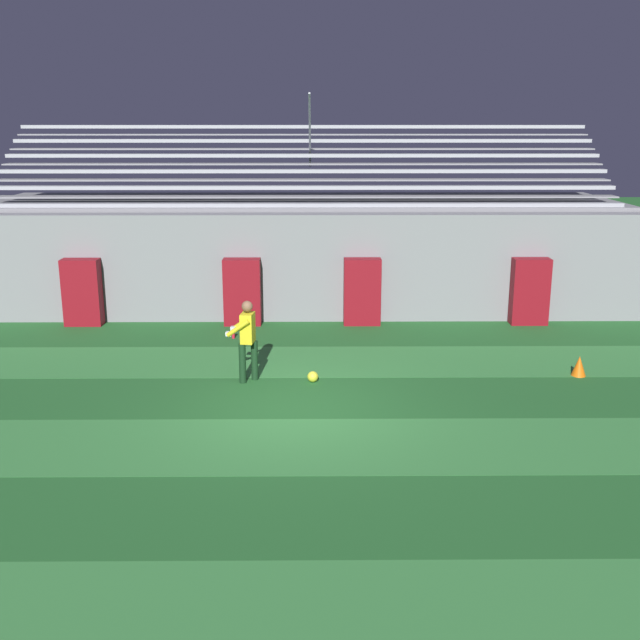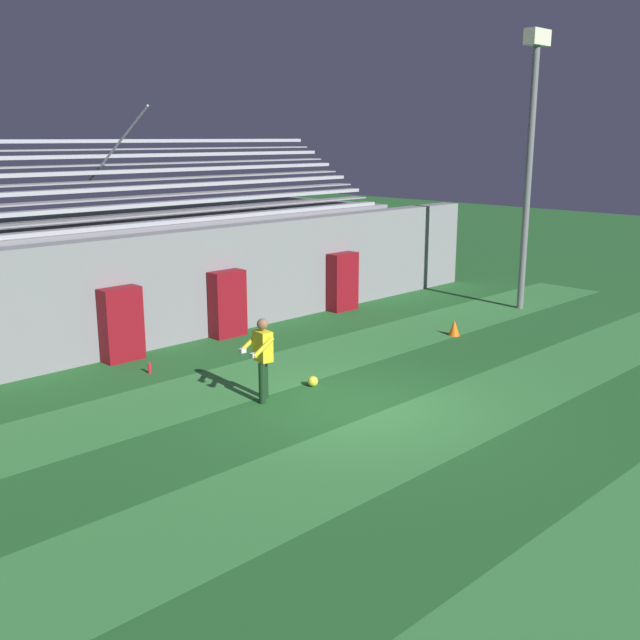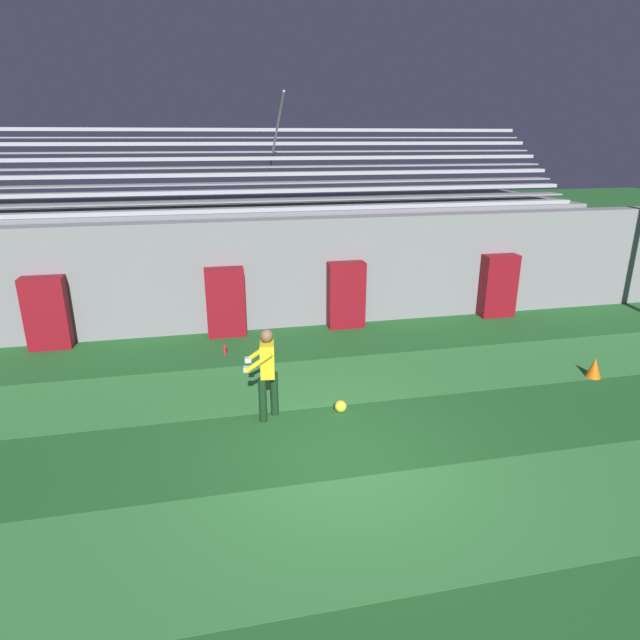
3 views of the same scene
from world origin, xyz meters
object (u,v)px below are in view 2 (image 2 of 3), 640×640
water_bottle (150,368)px  soccer_ball (313,381)px  padding_pillar_gate_right (228,304)px  goalkeeper (262,354)px  padding_pillar_gate_left (121,324)px  padding_pillar_far_right (343,282)px  traffic_cone (454,328)px  floodlight_pole (531,137)px

water_bottle → soccer_ball: bearing=-58.6°
padding_pillar_gate_right → goalkeeper: (-2.58, -4.40, 0.09)m
padding_pillar_gate_left → soccer_ball: size_ratio=7.84×
padding_pillar_gate_left → padding_pillar_far_right: size_ratio=1.00×
padding_pillar_gate_right → traffic_cone: bearing=-44.2°
soccer_ball → traffic_cone: traffic_cone is taller
padding_pillar_gate_left → traffic_cone: bearing=-29.4°
padding_pillar_gate_left → goalkeeper: size_ratio=1.03×
soccer_ball → goalkeeper: bearing=177.2°
goalkeeper → soccer_ball: size_ratio=7.59×
padding_pillar_gate_left → traffic_cone: padding_pillar_gate_left is taller
padding_pillar_gate_left → floodlight_pole: floodlight_pole is taller
padding_pillar_far_right → goalkeeper: (-6.91, -4.40, 0.09)m
padding_pillar_gate_left → padding_pillar_gate_right: bearing=0.0°
padding_pillar_gate_right → padding_pillar_far_right: same height
padding_pillar_far_right → padding_pillar_gate_right: bearing=180.0°
water_bottle → padding_pillar_far_right: bearing=9.8°
padding_pillar_gate_left → floodlight_pole: (11.42, -3.64, 4.20)m
padding_pillar_gate_left → water_bottle: size_ratio=7.18×
padding_pillar_gate_right → traffic_cone: size_ratio=4.10×
traffic_cone → floodlight_pole: bearing=6.7°
padding_pillar_gate_right → floodlight_pole: (8.33, -3.64, 4.20)m
traffic_cone → soccer_ball: bearing=-176.5°
water_bottle → padding_pillar_gate_left: bearing=84.8°
padding_pillar_gate_left → traffic_cone: 8.43m
padding_pillar_gate_left → padding_pillar_gate_right: same height
traffic_cone → padding_pillar_gate_left: bearing=150.6°
goalkeeper → soccer_ball: bearing=-2.8°
padding_pillar_far_right → water_bottle: size_ratio=7.18×
padding_pillar_far_right → soccer_ball: padding_pillar_far_right is taller
goalkeeper → soccer_ball: 1.56m
goalkeeper → floodlight_pole: bearing=4.0°
padding_pillar_gate_left → goalkeeper: padding_pillar_gate_left is taller
padding_pillar_gate_right → soccer_ball: bearing=-105.8°
soccer_ball → padding_pillar_gate_left: bearing=112.1°
padding_pillar_gate_left → padding_pillar_far_right: bearing=0.0°
soccer_ball → water_bottle: size_ratio=0.92×
water_bottle → traffic_cone: bearing=-20.8°
padding_pillar_gate_left → soccer_ball: bearing=-67.9°
padding_pillar_gate_right → soccer_ball: 4.70m
padding_pillar_far_right → floodlight_pole: bearing=-42.3°
padding_pillar_gate_right → soccer_ball: size_ratio=7.84×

